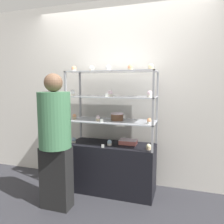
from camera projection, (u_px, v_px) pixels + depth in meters
The scene contains 27 objects.
ground_plane at pixel (112, 190), 2.96m from camera, with size 20.00×20.00×0.00m, color #2D2D33.
back_wall at pixel (120, 94), 3.15m from camera, with size 8.00×0.05×2.60m.
display_base at pixel (112, 168), 2.92m from camera, with size 1.13×0.45×0.65m.
display_riser_lower at pixel (112, 122), 2.85m from camera, with size 1.13×0.45×0.32m.
display_riser_middle at pixel (112, 98), 2.81m from camera, with size 1.13×0.45×0.32m.
display_riser_upper at pixel (112, 73), 2.77m from camera, with size 1.13×0.45×0.32m.
layer_cake_centerpiece at pixel (117, 117), 2.85m from camera, with size 0.17×0.17×0.10m.
sheet_cake_frosted at pixel (128, 142), 2.87m from camera, with size 0.23×0.14×0.06m.
cupcake_0 at pixel (74, 140), 2.95m from camera, with size 0.06×0.06×0.07m.
cupcake_1 at pixel (110, 143), 2.82m from camera, with size 0.06×0.06×0.07m.
cupcake_2 at pixel (149, 147), 2.63m from camera, with size 0.06×0.06×0.07m.
price_tag_0 at pixel (103, 146), 2.70m from camera, with size 0.04×0.00×0.04m.
cupcake_3 at pixel (74, 116), 2.96m from camera, with size 0.05×0.05×0.07m.
cupcake_4 at pixel (98, 118), 2.82m from camera, with size 0.05×0.05×0.07m.
cupcake_5 at pixel (149, 121), 2.59m from camera, with size 0.05×0.05×0.07m.
price_tag_1 at pixel (102, 121), 2.67m from camera, with size 0.04×0.00×0.04m.
cupcake_6 at pixel (72, 93), 2.85m from camera, with size 0.06×0.06×0.08m.
cupcake_7 at pixel (110, 93), 2.73m from camera, with size 0.06×0.06×0.08m.
cupcake_8 at pixel (150, 94), 2.58m from camera, with size 0.06×0.06×0.08m.
price_tag_2 at pixel (107, 95), 2.61m from camera, with size 0.04×0.00×0.04m.
cupcake_9 at pixel (74, 69), 2.83m from camera, with size 0.06×0.06×0.07m.
cupcake_10 at pixel (92, 69), 2.79m from camera, with size 0.06×0.06×0.07m.
cupcake_11 at pixel (108, 68), 2.66m from camera, with size 0.06×0.06×0.07m.
cupcake_12 at pixel (130, 68), 2.60m from camera, with size 0.06×0.06×0.07m.
cupcake_13 at pixel (151, 67), 2.49m from camera, with size 0.06×0.06×0.07m.
price_tag_3 at pixel (92, 69), 2.62m from camera, with size 0.04×0.00×0.04m.
customer_figure at pixel (55, 138), 2.47m from camera, with size 0.36×0.36×1.55m.
Camera 1 is at (0.86, -2.67, 1.43)m, focal length 35.00 mm.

